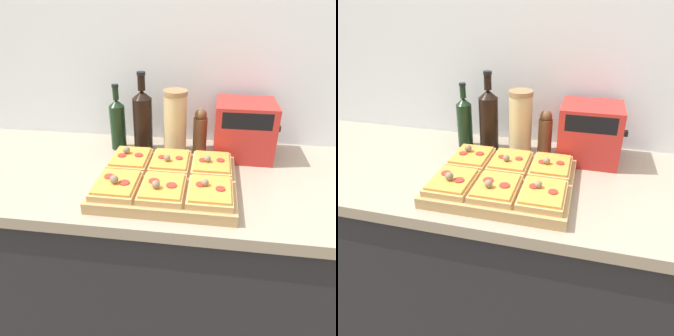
% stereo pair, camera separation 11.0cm
% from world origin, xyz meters
% --- Properties ---
extents(wall_back, '(6.00, 0.06, 2.50)m').
position_xyz_m(wall_back, '(0.00, 0.67, 1.25)').
color(wall_back, silver).
rests_on(wall_back, ground_plane).
extents(kitchen_counter, '(2.63, 0.67, 0.91)m').
position_xyz_m(kitchen_counter, '(0.00, 0.32, 0.46)').
color(kitchen_counter, '#232328').
rests_on(kitchen_counter, ground_plane).
extents(cutting_board, '(0.45, 0.38, 0.04)m').
position_xyz_m(cutting_board, '(-0.08, 0.22, 0.93)').
color(cutting_board, tan).
rests_on(cutting_board, kitchen_counter).
extents(pizza_slice_back_left, '(0.13, 0.17, 0.05)m').
position_xyz_m(pizza_slice_back_left, '(-0.22, 0.32, 0.96)').
color(pizza_slice_back_left, tan).
rests_on(pizza_slice_back_left, cutting_board).
extents(pizza_slice_back_center, '(0.13, 0.17, 0.05)m').
position_xyz_m(pizza_slice_back_center, '(-0.08, 0.31, 0.96)').
color(pizza_slice_back_center, tan).
rests_on(pizza_slice_back_center, cutting_board).
extents(pizza_slice_back_right, '(0.13, 0.17, 0.05)m').
position_xyz_m(pizza_slice_back_right, '(0.07, 0.31, 0.96)').
color(pizza_slice_back_right, tan).
rests_on(pizza_slice_back_right, cutting_board).
extents(pizza_slice_front_left, '(0.13, 0.17, 0.05)m').
position_xyz_m(pizza_slice_front_left, '(-0.22, 0.13, 0.96)').
color(pizza_slice_front_left, tan).
rests_on(pizza_slice_front_left, cutting_board).
extents(pizza_slice_front_center, '(0.13, 0.17, 0.05)m').
position_xyz_m(pizza_slice_front_center, '(-0.08, 0.13, 0.96)').
color(pizza_slice_front_center, tan).
rests_on(pizza_slice_front_center, cutting_board).
extents(pizza_slice_front_right, '(0.13, 0.17, 0.05)m').
position_xyz_m(pizza_slice_front_right, '(0.07, 0.13, 0.96)').
color(pizza_slice_front_right, tan).
rests_on(pizza_slice_front_right, cutting_board).
extents(olive_oil_bottle, '(0.06, 0.06, 0.27)m').
position_xyz_m(olive_oil_bottle, '(-0.32, 0.51, 1.02)').
color(olive_oil_bottle, black).
rests_on(olive_oil_bottle, kitchen_counter).
extents(wine_bottle, '(0.08, 0.08, 0.32)m').
position_xyz_m(wine_bottle, '(-0.22, 0.51, 1.05)').
color(wine_bottle, black).
rests_on(wine_bottle, kitchen_counter).
extents(grain_jar_tall, '(0.09, 0.09, 0.25)m').
position_xyz_m(grain_jar_tall, '(-0.09, 0.51, 1.04)').
color(grain_jar_tall, tan).
rests_on(grain_jar_tall, kitchen_counter).
extents(pepper_mill, '(0.05, 0.05, 0.18)m').
position_xyz_m(pepper_mill, '(0.01, 0.51, 1.00)').
color(pepper_mill, brown).
rests_on(pepper_mill, kitchen_counter).
extents(toaster_oven, '(0.25, 0.19, 0.22)m').
position_xyz_m(toaster_oven, '(0.18, 0.51, 1.02)').
color(toaster_oven, red).
rests_on(toaster_oven, kitchen_counter).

